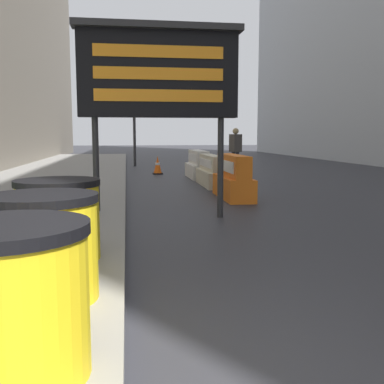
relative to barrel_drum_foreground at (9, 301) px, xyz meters
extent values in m
cylinder|color=yellow|center=(0.00, 0.00, -0.03)|extent=(0.78, 0.78, 0.72)
cylinder|color=black|center=(0.00, 0.00, 0.36)|extent=(0.81, 0.81, 0.06)
cylinder|color=yellow|center=(-0.03, 1.09, -0.03)|extent=(0.78, 0.78, 0.72)
cylinder|color=black|center=(-0.03, 1.09, 0.36)|extent=(0.81, 0.81, 0.06)
cylinder|color=yellow|center=(-0.08, 2.19, -0.03)|extent=(0.78, 0.78, 0.72)
cylinder|color=black|center=(-0.08, 2.19, 0.36)|extent=(0.81, 0.81, 0.06)
cylinder|color=#28282B|center=(0.11, 5.01, 0.27)|extent=(0.10, 0.10, 1.64)
cylinder|color=#28282B|center=(2.12, 5.01, 0.27)|extent=(0.10, 0.10, 1.64)
cube|color=black|center=(1.11, 5.01, 1.76)|extent=(2.52, 0.24, 1.33)
cube|color=#28282B|center=(1.11, 4.94, 2.48)|extent=(2.64, 0.34, 0.10)
cube|color=orange|center=(1.11, 4.88, 2.09)|extent=(2.01, 0.02, 0.19)
cube|color=orange|center=(1.11, 4.88, 1.76)|extent=(2.01, 0.02, 0.19)
cube|color=orange|center=(1.11, 4.88, 1.43)|extent=(2.01, 0.02, 0.19)
cube|color=orange|center=(2.87, 7.21, -0.31)|extent=(0.55, 1.85, 0.47)
cube|color=orange|center=(2.87, 7.21, 0.16)|extent=(0.33, 1.85, 0.47)
cube|color=white|center=(2.69, 7.21, 0.16)|extent=(0.02, 1.48, 0.24)
cube|color=beige|center=(2.87, 9.68, -0.34)|extent=(0.55, 2.09, 0.41)
cube|color=beige|center=(2.87, 9.68, 0.07)|extent=(0.33, 2.09, 0.41)
cube|color=white|center=(2.69, 9.68, 0.07)|extent=(0.02, 1.67, 0.21)
cube|color=silver|center=(2.87, 11.98, -0.33)|extent=(0.62, 1.96, 0.44)
cube|color=silver|center=(2.87, 11.98, 0.11)|extent=(0.37, 1.96, 0.44)
cube|color=white|center=(2.67, 11.98, 0.11)|extent=(0.02, 1.57, 0.22)
cube|color=black|center=(1.67, 13.56, -0.53)|extent=(0.35, 0.35, 0.04)
cone|color=#EA560F|center=(1.67, 13.56, -0.21)|extent=(0.28, 0.28, 0.59)
cylinder|color=white|center=(1.67, 13.56, -0.18)|extent=(0.16, 0.16, 0.08)
cylinder|color=#2D2D30|center=(0.95, 17.89, 1.29)|extent=(0.12, 0.12, 3.67)
cube|color=#23281E|center=(0.95, 17.73, 2.70)|extent=(0.28, 0.28, 0.84)
sphere|color=#360605|center=(0.95, 17.58, 2.98)|extent=(0.15, 0.15, 0.15)
sphere|color=#392C06|center=(0.95, 17.58, 2.70)|extent=(0.15, 0.15, 0.15)
sphere|color=green|center=(0.95, 17.58, 2.42)|extent=(0.15, 0.15, 0.15)
cylinder|color=#333338|center=(4.32, 13.25, -0.16)|extent=(0.13, 0.13, 0.78)
cylinder|color=#333338|center=(4.47, 13.25, -0.16)|extent=(0.13, 0.13, 0.78)
cube|color=#47423D|center=(4.40, 13.25, 0.54)|extent=(0.49, 0.46, 0.62)
sphere|color=#A0895C|center=(4.40, 13.25, 0.95)|extent=(0.21, 0.21, 0.21)
camera|label=1|loc=(0.59, -2.23, 0.81)|focal=42.00mm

